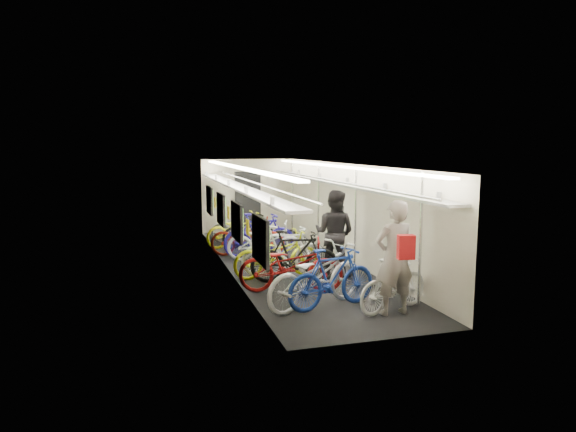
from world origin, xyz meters
TOP-DOWN VIEW (x-y plane):
  - train_car_shell at (-0.36, 0.71)m, footprint 10.00×10.00m
  - bicycle_0 at (-0.48, -3.25)m, footprint 2.26×1.53m
  - bicycle_1 at (-0.21, -3.38)m, footprint 1.87×0.94m
  - bicycle_2 at (-0.64, -2.24)m, footprint 2.14×1.27m
  - bicycle_3 at (-0.36, -1.57)m, footprint 1.92×0.88m
  - bicycle_4 at (-0.61, -1.06)m, footprint 1.99×0.85m
  - bicycle_5 at (-0.42, -1.02)m, footprint 1.93×0.77m
  - bicycle_6 at (-0.47, 0.55)m, footprint 2.00×1.25m
  - bicycle_7 at (-0.49, 1.11)m, footprint 1.90×0.58m
  - bicycle_8 at (-0.77, 1.28)m, footprint 2.02×1.13m
  - bicycle_9 at (-0.52, 2.32)m, footprint 1.69×0.88m
  - bicycle_10 at (-0.79, 2.52)m, footprint 1.96×1.02m
  - bicycle_11 at (0.75, -3.82)m, footprint 1.66×0.97m
  - bicycle_12 at (-0.63, 3.05)m, footprint 1.81×1.11m
  - passenger_near at (0.67, -3.96)m, footprint 0.73×0.49m
  - passenger_mid at (0.64, -1.26)m, footprint 1.16×1.14m
  - backpack at (0.54, -4.58)m, footprint 0.28×0.19m

SIDE VIEW (x-z plane):
  - bicycle_12 at x=-0.63m, z-range 0.00..0.90m
  - bicycle_11 at x=0.75m, z-range 0.00..0.96m
  - bicycle_9 at x=-0.52m, z-range 0.00..0.98m
  - bicycle_10 at x=-0.79m, z-range 0.00..0.98m
  - bicycle_6 at x=-0.47m, z-range 0.00..0.99m
  - bicycle_8 at x=-0.77m, z-range 0.00..1.00m
  - bicycle_4 at x=-0.61m, z-range 0.00..1.02m
  - bicycle_2 at x=-0.64m, z-range 0.00..1.06m
  - bicycle_1 at x=-0.21m, z-range 0.00..1.08m
  - bicycle_3 at x=-0.36m, z-range 0.00..1.11m
  - bicycle_0 at x=-0.48m, z-range 0.00..1.13m
  - bicycle_5 at x=-0.42m, z-range 0.00..1.13m
  - bicycle_7 at x=-0.49m, z-range 0.00..1.13m
  - passenger_mid at x=0.64m, z-range 0.00..1.89m
  - passenger_near at x=0.67m, z-range 0.00..1.95m
  - backpack at x=0.54m, z-range 1.09..1.47m
  - train_car_shell at x=-0.36m, z-range -3.34..6.66m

